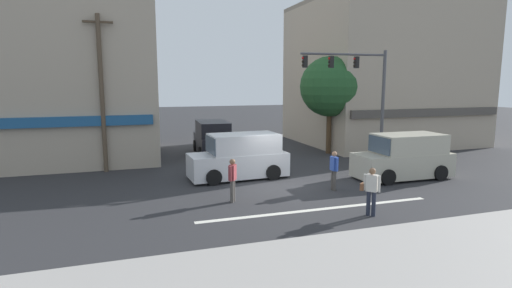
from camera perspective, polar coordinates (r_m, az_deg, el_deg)
The scene contains 14 objects.
ground_plane at distance 17.74m, azimuth 3.86°, elevation -5.97°, with size 120.00×120.00×0.00m, color #2B2B2D.
lane_marking_stripe at distance 14.68m, azimuth 9.04°, elevation -9.20°, with size 9.00×0.24×0.01m, color silver.
sidewalk_curb at distance 10.76m, azimuth 21.75°, elevation -16.17°, with size 40.00×5.00×0.16m, color #9E9993.
building_left_block at distance 26.44m, azimuth -29.53°, elevation 8.70°, with size 13.48×9.02×9.98m.
building_right_corner at distance 31.91m, azimuth 17.50°, elevation 9.54°, with size 11.89×10.27×10.32m.
street_tree at distance 25.73m, azimuth 10.52°, elevation 8.04°, with size 3.79×3.79×6.15m.
utility_pole_near_left at distance 21.37m, azimuth -21.18°, elevation 6.97°, with size 1.40×0.22×7.81m.
traffic_light_mast at distance 22.08m, azimuth 14.89°, elevation 7.95°, with size 4.89×0.46×6.20m.
van_crossing_leftbound at distance 18.92m, azimuth -2.33°, elevation -1.90°, with size 4.68×2.21×2.11m.
van_approaching_near at distance 25.37m, azimuth -6.27°, elevation 0.79°, with size 2.24×4.70×2.11m.
van_parked_curbside at distance 20.13m, azimuth 20.42°, elevation -1.80°, with size 4.62×2.07×2.11m.
pedestrian_foreground_with_bag at distance 14.14m, azimuth 16.11°, elevation -6.14°, with size 0.52×0.63×1.67m.
pedestrian_mid_crossing at distance 17.06m, azimuth 11.08°, elevation -3.43°, with size 0.24×0.57×1.67m.
pedestrian_far_side at distance 15.15m, azimuth -3.37°, elevation -4.82°, with size 0.38×0.49×1.67m.
Camera 1 is at (-6.45, -15.89, 4.51)m, focal length 28.00 mm.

